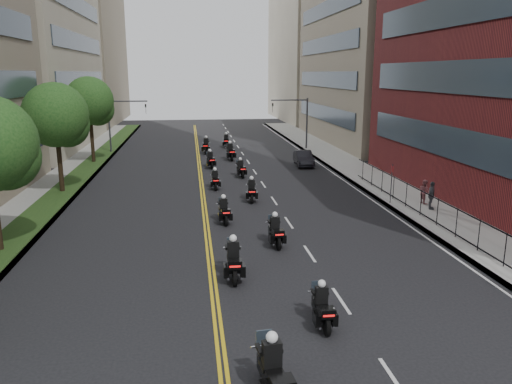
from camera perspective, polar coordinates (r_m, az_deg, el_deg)
sidewalk_right at (r=40.02m, az=13.40°, el=1.31°), size 4.00×90.00×0.15m
sidewalk_left at (r=38.70m, az=-22.04°, el=0.27°), size 4.00×90.00×0.15m
grass_strip at (r=38.48m, az=-20.90°, el=0.44°), size 2.00×90.00×0.04m
building_right_tan at (r=64.41m, az=14.91°, el=19.05°), size 15.11×28.00×30.00m
building_right_far at (r=92.73m, az=7.59°, el=16.29°), size 15.00×28.00×26.00m
building_left_far at (r=91.82m, az=-20.77°, el=15.59°), size 16.00×28.00×26.00m
iron_fence at (r=27.95m, az=20.95°, el=-2.70°), size 0.05×28.00×1.50m
street_trees at (r=31.57m, az=-23.97°, el=6.64°), size 4.40×38.40×7.98m
traffic_signal_right at (r=54.98m, az=4.87°, el=8.67°), size 4.09×0.20×5.60m
traffic_signal_left at (r=54.22m, az=-15.45°, el=8.17°), size 4.09×0.20×5.60m
motorcycle_0 at (r=13.61m, az=1.99°, el=-20.09°), size 0.72×2.51×1.85m
motorcycle_1 at (r=17.19m, az=7.55°, el=-13.01°), size 0.49×2.13×1.58m
motorcycle_2 at (r=20.63m, az=-2.59°, el=-7.95°), size 0.58×2.48×1.83m
motorcycle_3 at (r=24.47m, az=2.23°, el=-4.62°), size 0.54×2.26×1.67m
motorcycle_4 at (r=28.16m, az=-3.69°, el=-2.25°), size 0.58×2.19×1.61m
motorcycle_5 at (r=32.85m, az=-0.51°, el=0.09°), size 0.60×2.24×1.66m
motorcycle_6 at (r=36.47m, az=-4.70°, el=1.33°), size 0.49×2.11×1.56m
motorcycle_7 at (r=40.51m, az=-1.76°, el=2.61°), size 0.63×2.15×1.59m
motorcycle_8 at (r=44.52m, az=-5.25°, el=3.60°), size 0.70×2.29×1.69m
motorcycle_9 at (r=48.51m, az=-2.96°, el=4.54°), size 0.69×2.53×1.87m
motorcycle_10 at (r=52.79m, az=-5.72°, el=5.21°), size 0.69×2.50×1.85m
motorcycle_11 at (r=56.76m, az=-3.42°, el=5.78°), size 0.60×2.34×1.73m
parked_sedan at (r=45.74m, az=5.46°, el=3.87°), size 1.70×4.18×1.35m
pedestrian_b at (r=33.38m, az=18.69°, el=0.05°), size 0.69×0.83×1.54m
pedestrian_c at (r=32.04m, az=19.42°, el=-0.38°), size 0.74×1.09×1.72m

